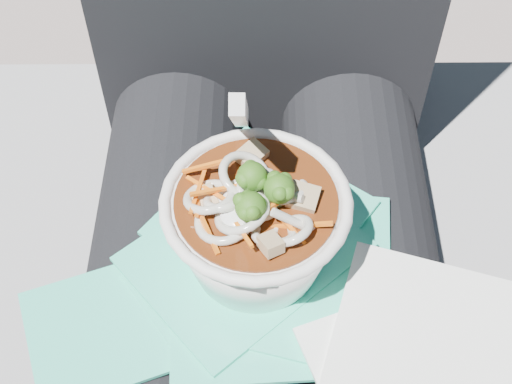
{
  "coord_description": "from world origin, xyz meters",
  "views": [
    {
      "loc": [
        -0.0,
        -0.3,
        1.1
      ],
      "look_at": [
        -0.01,
        0.0,
        0.69
      ],
      "focal_mm": 50.0,
      "sensor_mm": 36.0,
      "label": 1
    }
  ],
  "objects_px": {
    "lap": "(264,309)",
    "udon_bowl": "(256,222)",
    "stone_ledge": "(262,313)",
    "person_body": "(264,208)",
    "plastic_bag": "(249,272)"
  },
  "relations": [
    {
      "from": "person_body",
      "to": "stone_ledge",
      "type": "bearing_deg",
      "value": 90.0
    },
    {
      "from": "plastic_bag",
      "to": "udon_bowl",
      "type": "distance_m",
      "value": 0.06
    },
    {
      "from": "lap",
      "to": "stone_ledge",
      "type": "bearing_deg",
      "value": 90.0
    },
    {
      "from": "person_body",
      "to": "plastic_bag",
      "type": "height_order",
      "value": "person_body"
    },
    {
      "from": "lap",
      "to": "person_body",
      "type": "xyz_separation_m",
      "value": [
        0.0,
        0.09,
        0.03
      ]
    },
    {
      "from": "lap",
      "to": "udon_bowl",
      "type": "distance_m",
      "value": 0.13
    },
    {
      "from": "lap",
      "to": "udon_bowl",
      "type": "xyz_separation_m",
      "value": [
        -0.01,
        0.0,
        0.13
      ]
    },
    {
      "from": "lap",
      "to": "plastic_bag",
      "type": "distance_m",
      "value": 0.08
    },
    {
      "from": "stone_ledge",
      "to": "lap",
      "type": "relative_size",
      "value": 2.08
    },
    {
      "from": "stone_ledge",
      "to": "person_body",
      "type": "xyz_separation_m",
      "value": [
        0.0,
        -0.06,
        0.32
      ]
    },
    {
      "from": "udon_bowl",
      "to": "lap",
      "type": "bearing_deg",
      "value": -10.47
    },
    {
      "from": "person_body",
      "to": "lap",
      "type": "bearing_deg",
      "value": -90.0
    },
    {
      "from": "udon_bowl",
      "to": "plastic_bag",
      "type": "bearing_deg",
      "value": -117.46
    },
    {
      "from": "lap",
      "to": "udon_bowl",
      "type": "relative_size",
      "value": 2.57
    },
    {
      "from": "person_body",
      "to": "plastic_bag",
      "type": "bearing_deg",
      "value": -97.12
    }
  ]
}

